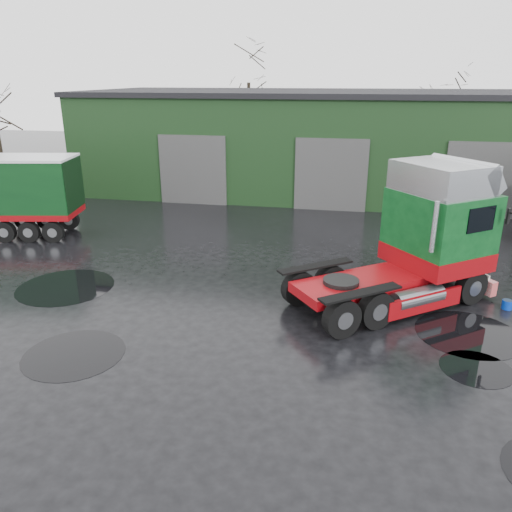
{
  "coord_description": "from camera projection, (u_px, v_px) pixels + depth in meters",
  "views": [
    {
      "loc": [
        3.2,
        -13.88,
        7.21
      ],
      "look_at": [
        0.29,
        1.02,
        1.7
      ],
      "focal_mm": 35.0,
      "sensor_mm": 36.0,
      "label": 1
    }
  ],
  "objects": [
    {
      "name": "hero_tractor",
      "position": [
        390.0,
        238.0,
        15.94
      ],
      "size": [
        7.87,
        7.04,
        4.64
      ],
      "primitive_type": null,
      "rotation": [
        0.0,
        0.0,
        -0.92
      ],
      "color": "#0B4419",
      "rests_on": "ground"
    },
    {
      "name": "ground",
      "position": [
        241.0,
        316.0,
        15.84
      ],
      "size": [
        100.0,
        100.0,
        0.0
      ],
      "primitive_type": "plane",
      "color": "black"
    },
    {
      "name": "tree_back_a",
      "position": [
        249.0,
        106.0,
        42.98
      ],
      "size": [
        4.4,
        4.4,
        9.5
      ],
      "primitive_type": null,
      "color": "black",
      "rests_on": "ground"
    },
    {
      "name": "puddle_1",
      "position": [
        468.0,
        334.0,
        14.76
      ],
      "size": [
        3.04,
        3.04,
        0.01
      ],
      "primitive_type": "cylinder",
      "color": "black",
      "rests_on": "ground"
    },
    {
      "name": "warehouse",
      "position": [
        336.0,
        141.0,
        32.86
      ],
      "size": [
        32.4,
        12.4,
        6.3
      ],
      "color": "black",
      "rests_on": "ground"
    },
    {
      "name": "puddle_2",
      "position": [
        66.0,
        287.0,
        18.05
      ],
      "size": [
        3.42,
        3.42,
        0.01
      ],
      "primitive_type": "cylinder",
      "color": "black",
      "rests_on": "ground"
    },
    {
      "name": "wash_bucket",
      "position": [
        507.0,
        305.0,
        16.31
      ],
      "size": [
        0.32,
        0.32,
        0.3
      ],
      "primitive_type": "cylinder",
      "rotation": [
        0.0,
        0.0,
        0.01
      ],
      "color": "#072EA9",
      "rests_on": "ground"
    },
    {
      "name": "puddle_4",
      "position": [
        476.0,
        369.0,
        13.01
      ],
      "size": [
        1.86,
        1.86,
        0.01
      ],
      "primitive_type": "cylinder",
      "color": "black",
      "rests_on": "ground"
    },
    {
      "name": "puddle_0",
      "position": [
        74.0,
        354.0,
        13.68
      ],
      "size": [
        2.76,
        2.76,
        0.01
      ],
      "primitive_type": "cylinder",
      "color": "black",
      "rests_on": "ground"
    },
    {
      "name": "tree_back_b",
      "position": [
        442.0,
        121.0,
        40.44
      ],
      "size": [
        4.4,
        4.4,
        7.5
      ],
      "primitive_type": null,
      "color": "black",
      "rests_on": "ground"
    }
  ]
}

